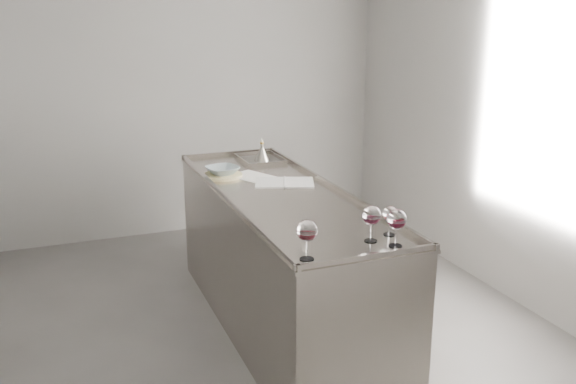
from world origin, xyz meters
name	(u,v)px	position (x,y,z in m)	size (l,w,h in m)	color
room_shell	(215,137)	(0.00, 0.00, 1.40)	(4.54, 5.04, 2.84)	#504E4B
counter	(281,262)	(0.50, 0.30, 0.47)	(0.77, 2.42, 0.97)	gray
wine_glass_left	(307,232)	(0.22, -0.78, 1.08)	(0.10, 0.10, 0.20)	white
wine_glass_middle	(372,216)	(0.62, -0.67, 1.07)	(0.10, 0.10, 0.19)	white
wine_glass_right	(397,220)	(0.71, -0.78, 1.08)	(0.10, 0.10, 0.19)	white
wine_glass_small	(390,215)	(0.76, -0.63, 1.05)	(0.08, 0.08, 0.16)	white
notebook	(285,183)	(0.61, 0.53, 0.95)	(0.46, 0.39, 0.02)	white
loose_paper_top	(252,176)	(0.46, 0.77, 0.94)	(0.23, 0.32, 0.00)	white
trivet	(223,175)	(0.27, 0.85, 0.95)	(0.28, 0.28, 0.02)	beige
ceramic_bowl	(223,170)	(0.27, 0.85, 0.99)	(0.22, 0.22, 0.05)	#86979C
wine_funnel	(262,154)	(0.69, 1.21, 1.00)	(0.13, 0.13, 0.18)	#A19B90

